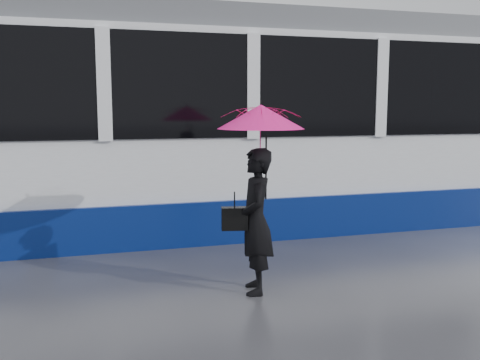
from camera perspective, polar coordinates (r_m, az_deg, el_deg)
name	(u,v)px	position (r m, az deg, el deg)	size (l,w,h in m)	color
ground	(199,275)	(6.27, -4.40, -10.04)	(90.00, 90.00, 0.00)	#2E2E34
rails	(166,228)	(8.64, -7.87, -5.05)	(34.00, 1.51, 0.02)	#3F3D38
woman	(256,221)	(5.51, 1.68, -4.41)	(0.55, 0.36, 1.50)	black
umbrella	(261,134)	(5.41, 2.22, 4.95)	(1.04, 1.04, 1.02)	#E51390
handbag	(235,218)	(5.46, -0.59, -4.12)	(0.29, 0.17, 0.41)	black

